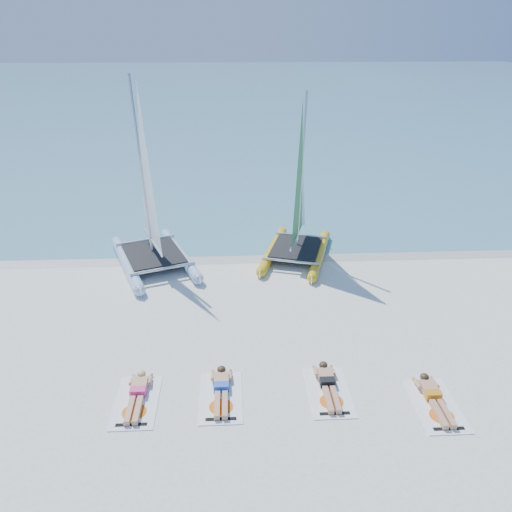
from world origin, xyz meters
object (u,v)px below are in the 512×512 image
(catamaran_blue, at_px, (149,211))
(towel_b, at_px, (221,397))
(catamaran_yellow, at_px, (299,204))
(sunbather_a, at_px, (138,393))
(towel_a, at_px, (137,402))
(sunbather_c, at_px, (328,383))
(towel_c, at_px, (329,392))
(sunbather_b, at_px, (221,388))
(sunbather_d, at_px, (433,396))
(towel_d, at_px, (436,405))

(catamaran_blue, height_order, towel_b, catamaran_blue)
(catamaran_yellow, xyz_separation_m, sunbather_a, (-4.89, -8.23, -1.83))
(towel_a, relative_size, sunbather_c, 1.07)
(towel_c, bearing_deg, sunbather_c, 90.00)
(towel_c, bearing_deg, sunbather_a, 179.07)
(towel_a, bearing_deg, sunbather_c, 3.86)
(sunbather_a, bearing_deg, catamaran_blue, 94.80)
(towel_b, distance_m, towel_c, 2.60)
(sunbather_a, xyz_separation_m, sunbather_b, (1.99, 0.07, 0.00))
(catamaran_blue, height_order, catamaran_yellow, catamaran_blue)
(sunbather_a, bearing_deg, sunbather_d, -3.93)
(catamaran_yellow, xyz_separation_m, towel_b, (-2.90, -8.35, -1.94))
(catamaran_yellow, distance_m, towel_a, 9.93)
(catamaran_blue, relative_size, sunbather_c, 3.97)
(towel_a, bearing_deg, sunbather_a, 90.00)
(catamaran_blue, distance_m, catamaran_yellow, 5.57)
(catamaran_blue, xyz_separation_m, catamaran_yellow, (5.52, 0.71, -0.09))
(towel_a, distance_m, towel_b, 1.99)
(towel_b, relative_size, towel_d, 1.00)
(catamaran_blue, distance_m, sunbather_b, 8.13)
(towel_c, relative_size, sunbather_c, 1.07)
(catamaran_blue, xyz_separation_m, sunbather_c, (5.22, -7.40, -1.92))
(sunbather_a, bearing_deg, sunbather_c, 1.47)
(catamaran_blue, height_order, towel_a, catamaran_blue)
(catamaran_yellow, height_order, sunbather_a, catamaran_yellow)
(catamaran_yellow, xyz_separation_m, sunbather_c, (-0.30, -8.11, -1.83))
(towel_b, bearing_deg, towel_d, -6.29)
(towel_b, height_order, towel_d, same)
(catamaran_yellow, relative_size, towel_d, 3.35)
(towel_b, xyz_separation_m, sunbather_d, (5.01, -0.36, 0.11))
(sunbather_b, distance_m, sunbather_c, 2.60)
(towel_b, distance_m, sunbather_d, 5.02)
(sunbather_a, relative_size, towel_b, 0.93)
(towel_a, distance_m, sunbather_d, 7.01)
(towel_a, bearing_deg, sunbather_b, 7.54)
(catamaran_yellow, distance_m, towel_c, 8.53)
(sunbather_a, xyz_separation_m, towel_d, (7.00, -0.67, -0.11))
(towel_b, xyz_separation_m, sunbather_b, (0.00, 0.19, 0.11))
(catamaran_yellow, relative_size, towel_a, 3.35)
(sunbather_a, xyz_separation_m, sunbather_d, (7.00, -0.48, 0.00))
(catamaran_yellow, xyz_separation_m, towel_a, (-4.89, -8.42, -1.94))
(catamaran_yellow, height_order, towel_d, catamaran_yellow)
(catamaran_yellow, xyz_separation_m, sunbather_b, (-2.90, -8.16, -1.83))
(towel_b, bearing_deg, catamaran_yellow, 70.84)
(catamaran_blue, height_order, towel_c, catamaran_blue)
(towel_a, xyz_separation_m, sunbather_d, (7.00, -0.29, 0.11))
(catamaran_blue, distance_m, sunbather_c, 9.26)
(towel_a, distance_m, sunbather_c, 4.60)
(towel_b, bearing_deg, sunbather_b, 90.00)
(towel_c, height_order, towel_d, same)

